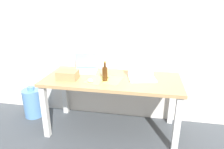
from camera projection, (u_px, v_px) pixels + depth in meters
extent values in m
plane|color=#42474C|center=(112.00, 128.00, 2.80)|extent=(8.00, 8.00, 0.00)
cube|color=silver|center=(118.00, 30.00, 2.75)|extent=(5.20, 0.08, 2.60)
cube|color=tan|center=(112.00, 80.00, 2.55)|extent=(1.73, 0.74, 0.04)
cube|color=silver|center=(45.00, 112.00, 2.53)|extent=(0.07, 0.07, 0.71)
cube|color=silver|center=(177.00, 125.00, 2.25)|extent=(0.07, 0.07, 0.71)
cube|color=silver|center=(65.00, 92.00, 3.10)|extent=(0.07, 0.07, 0.71)
cube|color=silver|center=(172.00, 100.00, 2.82)|extent=(0.07, 0.07, 0.71)
cube|color=silver|center=(85.00, 71.00, 2.77)|extent=(0.34, 0.25, 0.02)
cube|color=#8CB7EA|center=(87.00, 61.00, 2.83)|extent=(0.32, 0.08, 0.22)
cube|color=silver|center=(142.00, 79.00, 2.49)|extent=(0.37, 0.28, 0.02)
cube|color=#8CB7EA|center=(141.00, 68.00, 2.56)|extent=(0.32, 0.09, 0.20)
cylinder|color=#47280F|center=(105.00, 74.00, 2.43)|extent=(0.06, 0.06, 0.17)
cylinder|color=#47280F|center=(105.00, 65.00, 2.39)|extent=(0.03, 0.03, 0.07)
cylinder|color=gold|center=(105.00, 62.00, 2.38)|extent=(0.03, 0.03, 0.01)
ellipsoid|color=silver|center=(90.00, 80.00, 2.42)|extent=(0.10, 0.12, 0.03)
cube|color=tan|center=(68.00, 75.00, 2.50)|extent=(0.26, 0.19, 0.11)
cube|color=#F4E06B|center=(113.00, 80.00, 2.47)|extent=(0.25, 0.32, 0.00)
cube|color=#F4E06B|center=(96.00, 80.00, 2.48)|extent=(0.29, 0.34, 0.00)
cylinder|color=#598CC6|center=(33.00, 103.00, 3.06)|extent=(0.28, 0.28, 0.43)
cylinder|color=#598CC6|center=(31.00, 88.00, 2.98)|extent=(0.10, 0.10, 0.05)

